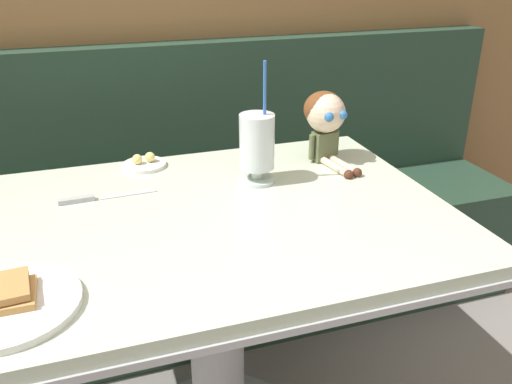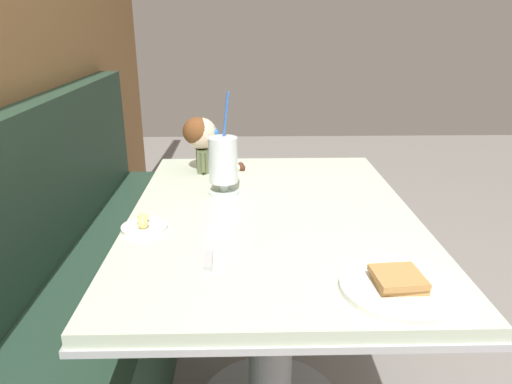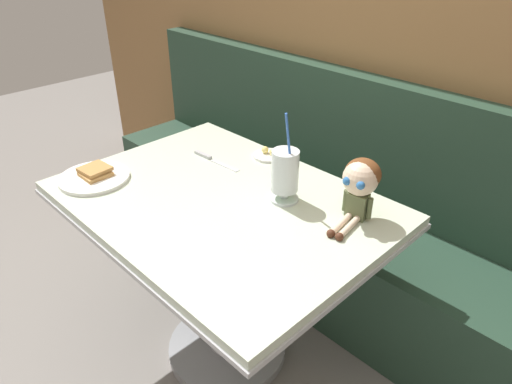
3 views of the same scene
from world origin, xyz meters
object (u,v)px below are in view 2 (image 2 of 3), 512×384
at_px(butter_saucer, 144,226).
at_px(butter_knife, 208,254).
at_px(toast_plate, 401,285).
at_px(milkshake_glass, 223,163).
at_px(seated_doll, 201,136).

distance_m(butter_saucer, butter_knife, 0.23).
relative_size(toast_plate, butter_saucer, 2.08).
xyz_separation_m(milkshake_glass, butter_knife, (-0.42, 0.02, -0.10)).
height_order(milkshake_glass, butter_saucer, milkshake_glass).
distance_m(toast_plate, seated_doll, 0.94).
xyz_separation_m(toast_plate, seated_doll, (0.80, 0.47, 0.12)).
bearing_deg(butter_saucer, milkshake_glass, -36.86).
bearing_deg(seated_doll, butter_knife, -174.15).
xyz_separation_m(toast_plate, milkshake_glass, (0.58, 0.38, 0.09)).
xyz_separation_m(milkshake_glass, butter_saucer, (-0.26, 0.20, -0.09)).
relative_size(toast_plate, milkshake_glass, 0.79).
xyz_separation_m(toast_plate, butter_saucer, (0.31, 0.58, -0.00)).
relative_size(toast_plate, seated_doll, 1.11).
relative_size(butter_knife, seated_doll, 1.04).
bearing_deg(butter_saucer, toast_plate, -118.31).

